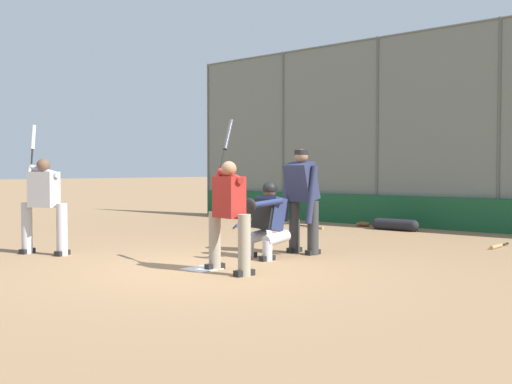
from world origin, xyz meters
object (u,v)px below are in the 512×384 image
batter_at_plate (229,212)px  catcher_behind_plate (266,218)px  spare_bat_near_backstop (497,246)px  spare_bat_first_base_side (314,227)px  spare_bat_by_padding (271,224)px  fielding_glove_on_dirt (363,224)px  batter_on_deck (44,202)px  spare_bat_third_base_side (237,225)px  equipment_bag_dugout_side (395,225)px  umpire_home (302,198)px

batter_at_plate → catcher_behind_plate: batter_at_plate is taller
catcher_behind_plate → spare_bat_near_backstop: (-2.35, -3.60, -0.59)m
spare_bat_first_base_side → catcher_behind_plate: bearing=-50.5°
spare_bat_by_padding → fielding_glove_on_dirt: size_ratio=2.40×
batter_on_deck → spare_bat_by_padding: (0.37, -6.36, -0.82)m
catcher_behind_plate → spare_bat_first_base_side: size_ratio=1.36×
batter_on_deck → spare_bat_third_base_side: bearing=-102.2°
catcher_behind_plate → equipment_bag_dugout_side: bearing=-77.7°
umpire_home → spare_bat_first_base_side: (2.31, -3.67, -0.89)m
batter_at_plate → spare_bat_by_padding: bearing=-44.9°
spare_bat_by_padding → spare_bat_first_base_side: 1.23m
umpire_home → equipment_bag_dugout_side: bearing=-77.2°
batter_at_plate → spare_bat_third_base_side: 6.51m
spare_bat_first_base_side → spare_bat_by_padding: bearing=-162.5°
catcher_behind_plate → fielding_glove_on_dirt: (1.52, -5.61, -0.56)m
spare_bat_near_backstop → umpire_home: bearing=-37.1°
umpire_home → equipment_bag_dugout_side: umpire_home is taller
umpire_home → spare_bat_by_padding: bearing=-40.3°
spare_bat_first_base_side → equipment_bag_dugout_side: bearing=38.3°
spare_bat_near_backstop → fielding_glove_on_dirt: bearing=-116.6°
spare_bat_first_base_side → equipment_bag_dugout_side: size_ratio=0.76×
umpire_home → spare_bat_near_backstop: 3.70m
spare_bat_by_padding → equipment_bag_dugout_side: bearing=133.3°
fielding_glove_on_dirt → batter_on_deck: bearing=78.7°
batter_on_deck → spare_bat_near_backstop: 7.82m
batter_on_deck → spare_bat_first_base_side: bearing=-117.8°
spare_bat_by_padding → equipment_bag_dugout_side: 3.06m
catcher_behind_plate → batter_on_deck: (3.04, 2.01, 0.23)m
spare_bat_near_backstop → spare_bat_first_base_side: size_ratio=0.96×
batter_on_deck → equipment_bag_dugout_side: (-2.56, -7.24, -0.72)m
catcher_behind_plate → spare_bat_near_backstop: 4.34m
umpire_home → fielding_glove_on_dirt: bearing=-66.1°
spare_bat_first_base_side → batter_at_plate: bearing=-52.2°
umpire_home → fielding_glove_on_dirt: 5.19m
batter_at_plate → spare_bat_by_padding: size_ratio=2.63×
batter_on_deck → fielding_glove_on_dirt: batter_on_deck is taller
spare_bat_first_base_side → fielding_glove_on_dirt: 1.35m
spare_bat_near_backstop → catcher_behind_plate: bearing=-32.2°
spare_bat_near_backstop → batter_on_deck: bearing=-42.9°
batter_at_plate → fielding_glove_on_dirt: 7.25m
spare_bat_third_base_side → catcher_behind_plate: bearing=-168.5°
catcher_behind_plate → equipment_bag_dugout_side: size_ratio=1.03×
fielding_glove_on_dirt → spare_bat_by_padding: bearing=33.9°
batter_on_deck → catcher_behind_plate: bearing=-166.6°
umpire_home → fielding_glove_on_dirt: (1.65, -4.85, -0.86)m
batter_at_plate → spare_bat_first_base_side: (2.61, -5.76, -0.78)m
equipment_bag_dugout_side → catcher_behind_plate: bearing=95.2°
batter_at_plate → catcher_behind_plate: bearing=-60.6°
batter_at_plate → batter_on_deck: bearing=22.2°
batter_at_plate → spare_bat_near_backstop: batter_at_plate is taller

